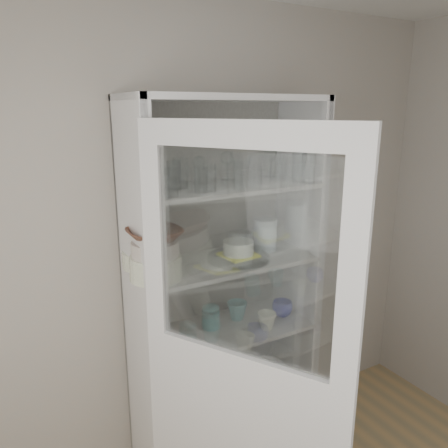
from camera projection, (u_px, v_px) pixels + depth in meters
wall_back at (172, 246)px, 2.40m from camera, size 3.60×0.02×2.60m
pantry_cabinet at (219, 310)px, 2.45m from camera, size 1.00×0.45×2.10m
cupboard_door at (240, 404)px, 1.77m from camera, size 0.49×0.79×2.00m
tumbler_0 at (171, 182)px, 1.89m from camera, size 0.08×0.08×0.13m
tumbler_1 at (201, 179)px, 1.98m from camera, size 0.08×0.08×0.12m
tumbler_2 at (210, 178)px, 2.02m from camera, size 0.08×0.08×0.13m
tumbler_3 at (240, 175)px, 2.07m from camera, size 0.09×0.09×0.14m
tumbler_4 at (254, 172)px, 2.11m from camera, size 0.09×0.09×0.16m
tumbler_5 at (299, 167)px, 2.29m from camera, size 0.08×0.08×0.15m
tumbler_6 at (309, 169)px, 2.25m from camera, size 0.08×0.08×0.15m
tumbler_7 at (174, 176)px, 2.04m from camera, size 0.08×0.08×0.14m
tumbler_8 at (153, 174)px, 2.03m from camera, size 0.09×0.09×0.15m
tumbler_9 at (180, 173)px, 2.10m from camera, size 0.08×0.08×0.15m
goblet_0 at (141, 171)px, 2.06m from camera, size 0.08×0.08×0.18m
goblet_1 at (199, 168)px, 2.23m from camera, size 0.07×0.07×0.15m
goblet_2 at (227, 164)px, 2.33m from camera, size 0.08×0.08×0.17m
goblet_3 at (270, 161)px, 2.43m from camera, size 0.08×0.08×0.18m
plate_stack_front at (156, 267)px, 2.04m from camera, size 0.24×0.24×0.11m
plate_stack_back at (143, 259)px, 2.20m from camera, size 0.21×0.21×0.08m
cream_bowl at (155, 248)px, 2.02m from camera, size 0.27×0.27×0.07m
terracotta_bowl at (155, 235)px, 2.00m from camera, size 0.26×0.26×0.06m
glass_platter at (238, 258)px, 2.31m from camera, size 0.42×0.42×0.02m
yellow_trivet at (238, 255)px, 2.30m from camera, size 0.19×0.19×0.01m
white_ramekin at (239, 248)px, 2.29m from camera, size 0.19×0.19×0.07m
grey_bowl_stack at (265, 235)px, 2.44m from camera, size 0.13×0.13×0.18m
mug_blue at (282, 308)px, 2.54m from camera, size 0.12×0.12×0.09m
mug_teal at (237, 311)px, 2.50m from camera, size 0.11×0.11×0.11m
mug_white at (267, 321)px, 2.39m from camera, size 0.13×0.13×0.10m
teal_jar at (211, 318)px, 2.40m from camera, size 0.10×0.10×0.12m
measuring_cups at (174, 343)px, 2.21m from camera, size 0.10×0.10×0.04m
white_canister at (152, 332)px, 2.22m from camera, size 0.16×0.16×0.14m
cream_dish at (180, 399)px, 2.39m from camera, size 0.29×0.29×0.07m
tin_box at (267, 374)px, 2.62m from camera, size 0.21×0.16×0.06m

